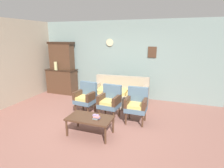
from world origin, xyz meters
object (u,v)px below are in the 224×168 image
Objects in this scene: coffee_table at (90,119)px; side_cabinet at (62,81)px; book_stack_on_table at (96,117)px; armchair_by_doorway at (110,100)px; floral_couch at (120,95)px; armchair_row_middle at (136,104)px; armchair_near_cabinet at (86,97)px; vase_on_cabinet at (56,66)px.

side_cabinet is at bearing 134.00° from coffee_table.
side_cabinet reaches higher than book_stack_on_table.
coffee_table is (-0.11, -0.98, -0.12)m from armchair_by_doorway.
floral_couch is 1.05m from armchair_by_doorway.
book_stack_on_table is (0.06, -1.02, -0.03)m from armchair_by_doorway.
armchair_row_middle is at bearing -54.01° from floral_couch.
armchair_by_doorway is (0.04, -1.04, 0.17)m from floral_couch.
floral_couch is 2.06m from book_stack_on_table.
armchair_near_cabinet is at bearing 126.76° from book_stack_on_table.
armchair_by_doorway and armchair_row_middle have the same top height.
armchair_near_cabinet is 1.00× the size of armchair_by_doorway.
armchair_near_cabinet is 0.90× the size of coffee_table.
floral_couch is at bearing 92.56° from book_stack_on_table.
floral_couch is at bearing 87.82° from coffee_table.
floral_couch is 2.00× the size of armchair_row_middle.
armchair_by_doorway is at bearing 179.64° from armchair_row_middle.
vase_on_cabinet is 3.08m from armchair_by_doorway.
vase_on_cabinet reaches higher than coffee_table.
side_cabinet is at bearing 57.34° from vase_on_cabinet.
book_stack_on_table is at bearing -41.24° from vase_on_cabinet.
vase_on_cabinet is at bearing 152.71° from armchair_by_doorway.
armchair_row_middle is (3.29, -1.57, 0.03)m from side_cabinet.
vase_on_cabinet is 0.34× the size of armchair_row_middle.
armchair_row_middle reaches higher than coffee_table.
armchair_row_middle is (1.48, -0.08, 0.00)m from armchair_near_cabinet.
armchair_near_cabinet reaches higher than coffee_table.
floral_couch is 2.00× the size of armchair_by_doorway.
side_cabinet is 2.35m from armchair_near_cabinet.
vase_on_cabinet is 2.40m from armchair_near_cabinet.
armchair_by_doorway is at bearing 83.47° from coffee_table.
armchair_near_cabinet is at bearing -126.77° from floral_couch.
coffee_table is (2.46, -2.54, -0.09)m from side_cabinet.
armchair_near_cabinet is at bearing -34.28° from vase_on_cabinet.
floral_couch is 2.00× the size of armchair_near_cabinet.
armchair_row_middle is at bearing -0.36° from armchair_by_doorway.
armchair_by_doorway is (2.57, -1.56, 0.03)m from side_cabinet.
coffee_table is (2.57, -2.37, -0.71)m from vase_on_cabinet.
floral_couch is 11.45× the size of book_stack_on_table.
coffee_table is (-0.83, -0.98, -0.12)m from armchair_row_middle.
floral_couch is 1.22m from armchair_near_cabinet.
coffee_table is 0.20m from book_stack_on_table.
armchair_row_middle reaches higher than book_stack_on_table.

